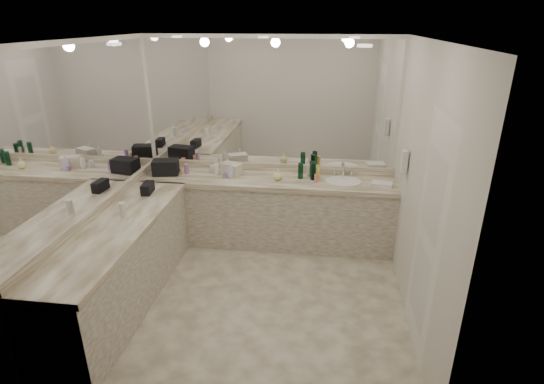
# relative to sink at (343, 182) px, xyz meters

# --- Properties ---
(floor) EXTENTS (3.20, 3.20, 0.00)m
(floor) POSITION_rel_sink_xyz_m (-0.95, -1.20, -0.90)
(floor) COLOR beige
(floor) RESTS_ON ground
(ceiling) EXTENTS (3.20, 3.20, 0.00)m
(ceiling) POSITION_rel_sink_xyz_m (-0.95, -1.20, 1.71)
(ceiling) COLOR white
(ceiling) RESTS_ON floor
(wall_back) EXTENTS (3.20, 0.02, 2.60)m
(wall_back) POSITION_rel_sink_xyz_m (-0.95, 0.30, 0.41)
(wall_back) COLOR silver
(wall_back) RESTS_ON floor
(wall_left) EXTENTS (0.02, 3.00, 2.60)m
(wall_left) POSITION_rel_sink_xyz_m (-2.55, -1.20, 0.41)
(wall_left) COLOR silver
(wall_left) RESTS_ON floor
(wall_right) EXTENTS (0.02, 3.00, 2.60)m
(wall_right) POSITION_rel_sink_xyz_m (0.65, -1.20, 0.41)
(wall_right) COLOR silver
(wall_right) RESTS_ON floor
(vanity_back_base) EXTENTS (3.20, 0.60, 0.84)m
(vanity_back_base) POSITION_rel_sink_xyz_m (-0.95, 0.00, -0.48)
(vanity_back_base) COLOR beige
(vanity_back_base) RESTS_ON floor
(vanity_back_top) EXTENTS (3.20, 0.64, 0.06)m
(vanity_back_top) POSITION_rel_sink_xyz_m (-0.95, -0.01, -0.03)
(vanity_back_top) COLOR beige
(vanity_back_top) RESTS_ON vanity_back_base
(vanity_left_base) EXTENTS (0.60, 2.40, 0.84)m
(vanity_left_base) POSITION_rel_sink_xyz_m (-2.25, -1.50, -0.48)
(vanity_left_base) COLOR beige
(vanity_left_base) RESTS_ON floor
(vanity_left_top) EXTENTS (0.64, 2.42, 0.06)m
(vanity_left_top) POSITION_rel_sink_xyz_m (-2.24, -1.50, -0.03)
(vanity_left_top) COLOR beige
(vanity_left_top) RESTS_ON vanity_left_base
(backsplash_back) EXTENTS (3.20, 0.04, 0.10)m
(backsplash_back) POSITION_rel_sink_xyz_m (-0.95, 0.28, 0.05)
(backsplash_back) COLOR beige
(backsplash_back) RESTS_ON vanity_back_top
(backsplash_left) EXTENTS (0.04, 3.00, 0.10)m
(backsplash_left) POSITION_rel_sink_xyz_m (-2.53, -1.20, 0.05)
(backsplash_left) COLOR beige
(backsplash_left) RESTS_ON vanity_left_top
(mirror_back) EXTENTS (3.12, 0.01, 1.55)m
(mirror_back) POSITION_rel_sink_xyz_m (-0.95, 0.29, 0.88)
(mirror_back) COLOR white
(mirror_back) RESTS_ON wall_back
(mirror_left) EXTENTS (0.01, 2.92, 1.55)m
(mirror_left) POSITION_rel_sink_xyz_m (-2.54, -1.20, 0.88)
(mirror_left) COLOR white
(mirror_left) RESTS_ON wall_left
(sink) EXTENTS (0.44, 0.44, 0.03)m
(sink) POSITION_rel_sink_xyz_m (0.00, 0.00, 0.00)
(sink) COLOR white
(sink) RESTS_ON vanity_back_top
(faucet) EXTENTS (0.24, 0.16, 0.14)m
(faucet) POSITION_rel_sink_xyz_m (0.00, 0.21, 0.07)
(faucet) COLOR silver
(faucet) RESTS_ON vanity_back_top
(wall_phone) EXTENTS (0.06, 0.10, 0.24)m
(wall_phone) POSITION_rel_sink_xyz_m (0.61, -0.50, 0.46)
(wall_phone) COLOR white
(wall_phone) RESTS_ON wall_right
(door) EXTENTS (0.02, 0.82, 2.10)m
(door) POSITION_rel_sink_xyz_m (0.64, -1.70, 0.16)
(door) COLOR white
(door) RESTS_ON wall_right
(black_toiletry_bag) EXTENTS (0.36, 0.26, 0.18)m
(black_toiletry_bag) POSITION_rel_sink_xyz_m (-2.27, -0.03, 0.10)
(black_toiletry_bag) COLOR black
(black_toiletry_bag) RESTS_ON vanity_back_top
(black_bag_spill) EXTENTS (0.12, 0.23, 0.12)m
(black_bag_spill) POSITION_rel_sink_xyz_m (-2.25, -0.66, 0.07)
(black_bag_spill) COLOR black
(black_bag_spill) RESTS_ON vanity_left_top
(cream_cosmetic_case) EXTENTS (0.29, 0.24, 0.15)m
(cream_cosmetic_case) POSITION_rel_sink_xyz_m (-1.43, 0.09, 0.08)
(cream_cosmetic_case) COLOR beige
(cream_cosmetic_case) RESTS_ON vanity_back_top
(hand_towel) EXTENTS (0.27, 0.20, 0.04)m
(hand_towel) POSITION_rel_sink_xyz_m (0.46, -0.08, 0.03)
(hand_towel) COLOR white
(hand_towel) RESTS_ON vanity_back_top
(lotion_left) EXTENTS (0.07, 0.07, 0.16)m
(lotion_left) POSITION_rel_sink_xyz_m (-2.25, -1.29, 0.08)
(lotion_left) COLOR white
(lotion_left) RESTS_ON vanity_left_top
(soap_bottle_a) EXTENTS (0.08, 0.08, 0.20)m
(soap_bottle_a) POSITION_rel_sink_xyz_m (-1.62, 0.06, 0.10)
(soap_bottle_a) COLOR white
(soap_bottle_a) RESTS_ON vanity_back_top
(soap_bottle_b) EXTENTS (0.11, 0.11, 0.19)m
(soap_bottle_b) POSITION_rel_sink_xyz_m (-1.42, -0.01, 0.10)
(soap_bottle_b) COLOR silver
(soap_bottle_b) RESTS_ON vanity_back_top
(soap_bottle_c) EXTENTS (0.12, 0.12, 0.15)m
(soap_bottle_c) POSITION_rel_sink_xyz_m (-0.81, -0.05, 0.08)
(soap_bottle_c) COLOR #F1EB97
(soap_bottle_c) RESTS_ON vanity_back_top
(green_bottle_0) EXTENTS (0.07, 0.07, 0.20)m
(green_bottle_0) POSITION_rel_sink_xyz_m (-0.39, 0.14, 0.10)
(green_bottle_0) COLOR #0D4227
(green_bottle_0) RESTS_ON vanity_back_top
(green_bottle_1) EXTENTS (0.07, 0.07, 0.21)m
(green_bottle_1) POSITION_rel_sink_xyz_m (-0.38, 0.03, 0.11)
(green_bottle_1) COLOR #0D4227
(green_bottle_1) RESTS_ON vanity_back_top
(green_bottle_2) EXTENTS (0.07, 0.07, 0.19)m
(green_bottle_2) POSITION_rel_sink_xyz_m (-0.53, 0.05, 0.10)
(green_bottle_2) COLOR #0D4227
(green_bottle_2) RESTS_ON vanity_back_top
(amenity_bottle_0) EXTENTS (0.05, 0.05, 0.13)m
(amenity_bottle_0) POSITION_rel_sink_xyz_m (-2.01, 0.04, 0.07)
(amenity_bottle_0) COLOR #9966B2
(amenity_bottle_0) RESTS_ON vanity_back_top
(amenity_bottle_1) EXTENTS (0.06, 0.06, 0.14)m
(amenity_bottle_1) POSITION_rel_sink_xyz_m (-2.24, 0.03, 0.07)
(amenity_bottle_1) COLOR #3F3F4C
(amenity_bottle_1) RESTS_ON vanity_back_top
(amenity_bottle_2) EXTENTS (0.06, 0.06, 0.07)m
(amenity_bottle_2) POSITION_rel_sink_xyz_m (-2.19, 0.12, 0.04)
(amenity_bottle_2) COLOR #E57F66
(amenity_bottle_2) RESTS_ON vanity_back_top
(amenity_bottle_3) EXTENTS (0.04, 0.04, 0.14)m
(amenity_bottle_3) POSITION_rel_sink_xyz_m (-0.44, 0.14, 0.08)
(amenity_bottle_3) COLOR white
(amenity_bottle_3) RESTS_ON vanity_back_top
(amenity_bottle_4) EXTENTS (0.05, 0.05, 0.15)m
(amenity_bottle_4) POSITION_rel_sink_xyz_m (-0.32, 0.05, 0.08)
(amenity_bottle_4) COLOR #F2D84C
(amenity_bottle_4) RESTS_ON vanity_back_top
(amenity_bottle_5) EXTENTS (0.05, 0.05, 0.07)m
(amenity_bottle_5) POSITION_rel_sink_xyz_m (-1.48, -0.05, 0.04)
(amenity_bottle_5) COLOR #9966B2
(amenity_bottle_5) RESTS_ON vanity_back_top
(amenity_bottle_6) EXTENTS (0.06, 0.06, 0.10)m
(amenity_bottle_6) POSITION_rel_sink_xyz_m (-0.33, -0.06, 0.05)
(amenity_bottle_6) COLOR #E57F66
(amenity_bottle_6) RESTS_ON vanity_back_top
(amenity_bottle_7) EXTENTS (0.06, 0.06, 0.09)m
(amenity_bottle_7) POSITION_rel_sink_xyz_m (-1.70, 0.13, 0.05)
(amenity_bottle_7) COLOR silver
(amenity_bottle_7) RESTS_ON vanity_back_top
(amenity_bottle_8) EXTENTS (0.05, 0.05, 0.08)m
(amenity_bottle_8) POSITION_rel_sink_xyz_m (-2.06, 0.01, 0.05)
(amenity_bottle_8) COLOR #E0B28C
(amenity_bottle_8) RESTS_ON vanity_back_top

